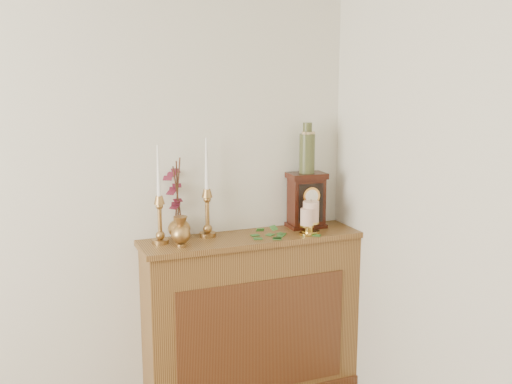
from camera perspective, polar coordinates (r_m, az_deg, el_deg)
name	(u,v)px	position (r m, az deg, el deg)	size (l,w,h in m)	color
console_shelf	(253,320)	(3.44, -0.32, -12.13)	(1.24, 0.34, 0.93)	brown
candlestick_left	(160,212)	(3.13, -9.17, -1.87)	(0.09, 0.09, 0.52)	#A37741
candlestick_center	(207,205)	(3.23, -4.67, -1.23)	(0.09, 0.09, 0.54)	#A37741
bud_vase	(181,232)	(3.07, -7.18, -3.79)	(0.10, 0.10, 0.16)	#A37741
ginger_jar	(175,201)	(3.23, -7.71, -0.89)	(0.18, 0.19, 0.45)	#A37741
pillar_candle_left	(311,216)	(3.32, 5.24, -2.26)	(0.10, 0.10, 0.19)	gold
pillar_candle_right	(307,220)	(3.29, 4.88, -2.70)	(0.08, 0.08, 0.16)	gold
ivy_garland	(284,233)	(3.28, 2.70, -3.93)	(0.41, 0.17, 0.07)	#2E6426
mantel_clock	(306,201)	(3.44, 4.83, -0.84)	(0.22, 0.16, 0.32)	#38130B
ceramic_vase	(307,151)	(3.40, 4.89, 3.96)	(0.09, 0.09, 0.29)	#172F23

